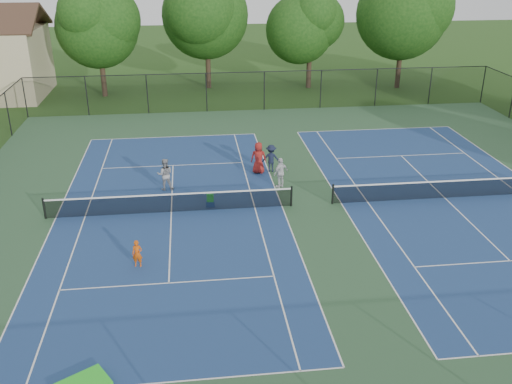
{
  "coord_description": "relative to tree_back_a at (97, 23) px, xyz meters",
  "views": [
    {
      "loc": [
        -5.9,
        -25.44,
        12.08
      ],
      "look_at": [
        -2.95,
        -1.0,
        1.3
      ],
      "focal_mm": 40.0,
      "sensor_mm": 36.0,
      "label": 1
    }
  ],
  "objects": [
    {
      "name": "bystander_a",
      "position": [
        11.79,
        -21.55,
        -5.2
      ],
      "size": [
        1.04,
        0.9,
        1.67
      ],
      "primitive_type": "imported",
      "rotation": [
        0.0,
        0.0,
        3.75
      ],
      "color": "silver",
      "rests_on": "ground"
    },
    {
      "name": "tree_back_b",
      "position": [
        9.0,
        2.0,
        0.56
      ],
      "size": [
        7.6,
        7.6,
        10.03
      ],
      "color": "#2D2116",
      "rests_on": "ground"
    },
    {
      "name": "tennis_court_right",
      "position": [
        20.0,
        -24.0,
        -5.94
      ],
      "size": [
        12.0,
        23.83,
        1.07
      ],
      "color": "navy",
      "rests_on": "ground"
    },
    {
      "name": "bystander_b",
      "position": [
        11.63,
        -19.2,
        -5.24
      ],
      "size": [
        1.14,
        0.81,
        1.61
      ],
      "primitive_type": "imported",
      "rotation": [
        0.0,
        0.0,
        2.92
      ],
      "color": "#161D32",
      "rests_on": "ground"
    },
    {
      "name": "tree_back_d",
      "position": [
        26.0,
        0.0,
        0.79
      ],
      "size": [
        7.8,
        7.8,
        10.37
      ],
      "color": "#2D2116",
      "rests_on": "ground"
    },
    {
      "name": "court_pad",
      "position": [
        13.0,
        -24.0,
        -6.03
      ],
      "size": [
        36.0,
        36.0,
        0.01
      ],
      "primitive_type": "cube",
      "color": "#2F5337",
      "rests_on": "ground"
    },
    {
      "name": "ball_crate",
      "position": [
        7.93,
        -23.57,
        -5.89
      ],
      "size": [
        0.43,
        0.29,
        0.3
      ],
      "primitive_type": "cube",
      "rotation": [
        0.0,
        0.0,
        -0.05
      ],
      "color": "navy",
      "rests_on": "ground"
    },
    {
      "name": "tree_back_a",
      "position": [
        0.0,
        0.0,
        0.0
      ],
      "size": [
        6.8,
        6.8,
        9.15
      ],
      "color": "#2D2116",
      "rests_on": "ground"
    },
    {
      "name": "bystander_c",
      "position": [
        10.89,
        -19.34,
        -5.13
      ],
      "size": [
        0.99,
        0.74,
        1.82
      ],
      "primitive_type": "imported",
      "rotation": [
        0.0,
        0.0,
        2.95
      ],
      "color": "maroon",
      "rests_on": "ground"
    },
    {
      "name": "instructor",
      "position": [
        5.67,
        -21.13,
        -5.17
      ],
      "size": [
        0.85,
        0.66,
        1.74
      ],
      "primitive_type": "imported",
      "rotation": [
        0.0,
        0.0,
        3.14
      ],
      "color": "#959597",
      "rests_on": "ground"
    },
    {
      "name": "ground",
      "position": [
        13.0,
        -24.0,
        -6.04
      ],
      "size": [
        140.0,
        140.0,
        0.0
      ],
      "primitive_type": "plane",
      "color": "#234716",
      "rests_on": "ground"
    },
    {
      "name": "perimeter_fence",
      "position": [
        13.0,
        -24.0,
        -4.44
      ],
      "size": [
        36.08,
        36.08,
        3.02
      ],
      "color": "black",
      "rests_on": "ground"
    },
    {
      "name": "tree_back_c",
      "position": [
        18.0,
        1.0,
        -0.56
      ],
      "size": [
        6.0,
        6.0,
        8.4
      ],
      "color": "#2D2116",
      "rests_on": "ground"
    },
    {
      "name": "child_player",
      "position": [
        4.74,
        -28.96,
        -5.46
      ],
      "size": [
        0.45,
        0.33,
        1.16
      ],
      "primitive_type": "imported",
      "rotation": [
        0.0,
        0.0,
        -0.13
      ],
      "color": "#D6500E",
      "rests_on": "ground"
    },
    {
      "name": "tennis_court_left",
      "position": [
        6.0,
        -24.0,
        -5.94
      ],
      "size": [
        12.0,
        23.83,
        1.07
      ],
      "color": "navy",
      "rests_on": "ground"
    },
    {
      "name": "ball_hopper",
      "position": [
        7.93,
        -23.57,
        -5.54
      ],
      "size": [
        0.35,
        0.27,
        0.41
      ],
      "primitive_type": "cube",
      "rotation": [
        0.0,
        0.0,
        -0.05
      ],
      "color": "green",
      "rests_on": "ball_crate"
    }
  ]
}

